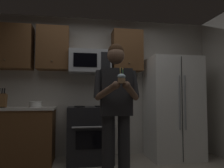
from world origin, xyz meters
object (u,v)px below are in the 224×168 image
Objects in this scene: person at (116,105)px; cupcake at (122,78)px; microwave at (90,62)px; bowl_large_white at (35,104)px; refrigerator at (173,107)px; knife_block at (1,100)px; oven_range at (90,134)px.

cupcake is (-0.00, -0.33, 0.30)m from person.
microwave reaches higher than bowl_large_white.
knife_block is at bearing 179.81° from refrigerator.
microwave reaches higher than person.
refrigerator is (1.50, -0.04, 0.44)m from oven_range.
microwave is at bearing 89.98° from oven_range.
knife_block is 2.22m from cupcake.
knife_block is (-1.43, -0.03, 0.57)m from oven_range.
microwave is 3.60× the size of bowl_large_white.
oven_range is 0.52× the size of refrigerator.
person reaches higher than oven_range.
refrigerator is 8.75× the size of bowl_large_white.
cupcake is at bearing -40.27° from knife_block.
knife_block is (-2.93, 0.01, 0.13)m from refrigerator.
knife_block is 0.18× the size of person.
microwave is at bearing 5.94° from knife_block.
person is 10.13× the size of cupcake.
cupcake is at bearing -80.23° from oven_range.
refrigerator is 1.66m from person.
bowl_large_white reaches higher than oven_range.
oven_range is 1.56m from refrigerator.
microwave is 1.65m from cupcake.
cupcake is (-1.25, -1.41, 0.39)m from refrigerator.
person is (0.25, -1.12, 0.53)m from oven_range.
refrigerator reaches higher than bowl_large_white.
oven_range is 1.04m from bowl_large_white.
microwave is 1.18m from bowl_large_white.
microwave is 0.41× the size of refrigerator.
cupcake reaches higher than knife_block.
refrigerator is 2.93m from knife_block.
person reaches higher than bowl_large_white.
cupcake is at bearing -90.00° from person.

